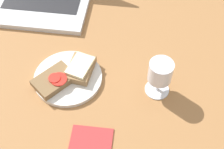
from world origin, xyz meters
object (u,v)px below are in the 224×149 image
object	(u,v)px
sandwich_with_tomato	(54,80)
wine_glass	(160,73)
napkin	(90,148)
plate	(68,78)
sandwich_with_cheese	(80,68)

from	to	relation	value
sandwich_with_tomato	wine_glass	bearing A→B (deg)	3.94
napkin	plate	bearing A→B (deg)	116.02
sandwich_with_tomato	wine_glass	world-z (taller)	wine_glass
napkin	sandwich_with_tomato	bearing A→B (deg)	126.38
wine_glass	napkin	bearing A→B (deg)	-128.36
plate	napkin	world-z (taller)	plate
napkin	sandwich_with_cheese	bearing A→B (deg)	106.14
sandwich_with_tomato	plate	bearing A→B (deg)	37.25
sandwich_with_tomato	wine_glass	xyz separation A→B (cm)	(30.87, 2.12, 5.89)
plate	napkin	distance (cm)	24.19
wine_glass	napkin	size ratio (longest dim) A/B	0.97
sandwich_with_tomato	napkin	size ratio (longest dim) A/B	1.13
wine_glass	plate	bearing A→B (deg)	178.93
wine_glass	napkin	distance (cm)	28.27
plate	sandwich_with_cheese	world-z (taller)	sandwich_with_cheese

